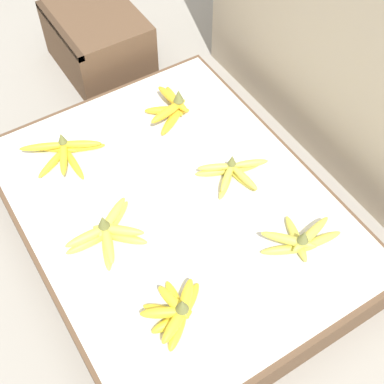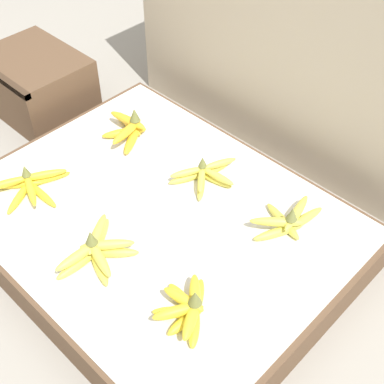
{
  "view_description": "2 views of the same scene",
  "coord_description": "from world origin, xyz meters",
  "px_view_note": "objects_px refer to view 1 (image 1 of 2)",
  "views": [
    {
      "loc": [
        0.83,
        -0.46,
        1.45
      ],
      "look_at": [
        -0.0,
        0.06,
        0.14
      ],
      "focal_mm": 50.0,
      "sensor_mm": 36.0,
      "label": 1
    },
    {
      "loc": [
        0.83,
        -0.71,
        1.3
      ],
      "look_at": [
        0.05,
        0.1,
        0.19
      ],
      "focal_mm": 50.0,
      "sensor_mm": 36.0,
      "label": 2
    }
  ],
  "objects_px": {
    "banana_bunch_front_left": "(64,152)",
    "banana_bunch_middle_midright": "(300,240)",
    "banana_bunch_front_midleft": "(108,233)",
    "banana_bunch_middle_left": "(172,107)",
    "wooden_crate": "(98,41)",
    "banana_bunch_middle_midleft": "(233,173)",
    "banana_bunch_front_midright": "(175,311)"
  },
  "relations": [
    {
      "from": "banana_bunch_front_left",
      "to": "banana_bunch_middle_left",
      "type": "bearing_deg",
      "value": 87.85
    },
    {
      "from": "banana_bunch_middle_left",
      "to": "banana_bunch_middle_midleft",
      "type": "bearing_deg",
      "value": 2.72
    },
    {
      "from": "banana_bunch_front_midleft",
      "to": "banana_bunch_middle_left",
      "type": "relative_size",
      "value": 1.15
    },
    {
      "from": "banana_bunch_front_midleft",
      "to": "banana_bunch_middle_midleft",
      "type": "bearing_deg",
      "value": 89.57
    },
    {
      "from": "wooden_crate",
      "to": "banana_bunch_front_midright",
      "type": "relative_size",
      "value": 2.03
    },
    {
      "from": "banana_bunch_front_midleft",
      "to": "banana_bunch_front_midright",
      "type": "height_order",
      "value": "banana_bunch_front_midright"
    },
    {
      "from": "banana_bunch_front_midright",
      "to": "banana_bunch_middle_midright",
      "type": "relative_size",
      "value": 0.8
    },
    {
      "from": "banana_bunch_front_midright",
      "to": "wooden_crate",
      "type": "bearing_deg",
      "value": 163.8
    },
    {
      "from": "banana_bunch_middle_midleft",
      "to": "banana_bunch_middle_midright",
      "type": "xyz_separation_m",
      "value": [
        0.31,
        0.02,
        0.0
      ]
    },
    {
      "from": "banana_bunch_front_left",
      "to": "banana_bunch_middle_midleft",
      "type": "distance_m",
      "value": 0.55
    },
    {
      "from": "banana_bunch_front_midleft",
      "to": "banana_bunch_middle_left",
      "type": "height_order",
      "value": "banana_bunch_middle_left"
    },
    {
      "from": "banana_bunch_front_left",
      "to": "banana_bunch_middle_midright",
      "type": "relative_size",
      "value": 1.06
    },
    {
      "from": "wooden_crate",
      "to": "banana_bunch_middle_left",
      "type": "xyz_separation_m",
      "value": [
        0.52,
        0.04,
        0.04
      ]
    },
    {
      "from": "wooden_crate",
      "to": "banana_bunch_front_midleft",
      "type": "distance_m",
      "value": 0.94
    },
    {
      "from": "banana_bunch_front_left",
      "to": "banana_bunch_middle_midright",
      "type": "bearing_deg",
      "value": 32.96
    },
    {
      "from": "banana_bunch_front_midright",
      "to": "banana_bunch_middle_midright",
      "type": "height_order",
      "value": "banana_bunch_front_midright"
    },
    {
      "from": "wooden_crate",
      "to": "banana_bunch_front_midleft",
      "type": "height_order",
      "value": "wooden_crate"
    },
    {
      "from": "banana_bunch_middle_left",
      "to": "banana_bunch_middle_midleft",
      "type": "distance_m",
      "value": 0.35
    },
    {
      "from": "wooden_crate",
      "to": "banana_bunch_middle_left",
      "type": "height_order",
      "value": "same"
    },
    {
      "from": "banana_bunch_front_left",
      "to": "banana_bunch_middle_midleft",
      "type": "xyz_separation_m",
      "value": [
        0.36,
        0.41,
        0.0
      ]
    },
    {
      "from": "banana_bunch_front_midleft",
      "to": "banana_bunch_front_midright",
      "type": "bearing_deg",
      "value": 7.74
    },
    {
      "from": "banana_bunch_front_midright",
      "to": "banana_bunch_middle_midright",
      "type": "xyz_separation_m",
      "value": [
        0.0,
        0.41,
        -0.0
      ]
    },
    {
      "from": "banana_bunch_front_midleft",
      "to": "banana_bunch_middle_left",
      "type": "xyz_separation_m",
      "value": [
        -0.34,
        0.42,
        0.0
      ]
    },
    {
      "from": "banana_bunch_front_left",
      "to": "banana_bunch_front_midleft",
      "type": "bearing_deg",
      "value": -3.24
    },
    {
      "from": "banana_bunch_front_left",
      "to": "banana_bunch_middle_midright",
      "type": "xyz_separation_m",
      "value": [
        0.67,
        0.43,
        0.0
      ]
    },
    {
      "from": "banana_bunch_middle_left",
      "to": "banana_bunch_middle_midleft",
      "type": "height_order",
      "value": "banana_bunch_middle_left"
    },
    {
      "from": "banana_bunch_middle_left",
      "to": "banana_bunch_middle_midright",
      "type": "height_order",
      "value": "banana_bunch_middle_left"
    },
    {
      "from": "banana_bunch_middle_midleft",
      "to": "banana_bunch_middle_midright",
      "type": "bearing_deg",
      "value": 4.01
    },
    {
      "from": "banana_bunch_front_midleft",
      "to": "banana_bunch_middle_midright",
      "type": "xyz_separation_m",
      "value": [
        0.31,
        0.45,
        -0.0
      ]
    },
    {
      "from": "wooden_crate",
      "to": "banana_bunch_front_midright",
      "type": "xyz_separation_m",
      "value": [
        1.17,
        -0.34,
        0.04
      ]
    },
    {
      "from": "wooden_crate",
      "to": "banana_bunch_middle_midright",
      "type": "relative_size",
      "value": 1.63
    },
    {
      "from": "wooden_crate",
      "to": "banana_bunch_middle_midright",
      "type": "height_order",
      "value": "wooden_crate"
    }
  ]
}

